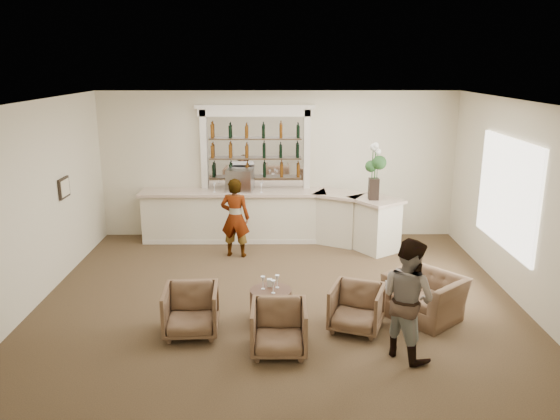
% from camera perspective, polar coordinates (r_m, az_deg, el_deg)
% --- Properties ---
extents(ground, '(8.00, 8.00, 0.00)m').
position_cam_1_polar(ground, '(9.50, -0.16, -9.01)').
color(ground, brown).
rests_on(ground, ground).
extents(room_shell, '(8.04, 7.02, 3.32)m').
position_cam_1_polar(room_shell, '(9.51, 0.80, 5.77)').
color(room_shell, beige).
rests_on(room_shell, ground).
extents(bar_counter, '(5.72, 1.80, 1.14)m').
position_cam_1_polar(bar_counter, '(12.13, -0.98, -0.71)').
color(bar_counter, beige).
rests_on(bar_counter, ground).
extents(back_bar_alcove, '(2.64, 0.25, 3.00)m').
position_cam_1_polar(back_bar_alcove, '(12.23, -2.58, 6.40)').
color(back_bar_alcove, white).
rests_on(back_bar_alcove, ground).
extents(cocktail_table, '(0.65, 0.65, 0.50)m').
position_cam_1_polar(cocktail_table, '(8.61, -0.97, -9.86)').
color(cocktail_table, '#462D1E').
rests_on(cocktail_table, ground).
extents(sommelier, '(0.66, 0.49, 1.65)m').
position_cam_1_polar(sommelier, '(11.19, -4.70, -0.81)').
color(sommelier, gray).
rests_on(sommelier, ground).
extents(guest, '(1.00, 1.03, 1.68)m').
position_cam_1_polar(guest, '(7.60, 13.19, -8.96)').
color(guest, gray).
rests_on(guest, ground).
extents(armchair_left, '(0.82, 0.85, 0.73)m').
position_cam_1_polar(armchair_left, '(8.26, -9.27, -10.33)').
color(armchair_left, brown).
rests_on(armchair_left, ground).
extents(armchair_center, '(0.76, 0.79, 0.71)m').
position_cam_1_polar(armchair_center, '(7.68, -0.11, -12.26)').
color(armchair_center, brown).
rests_on(armchair_center, ground).
extents(armchair_right, '(0.96, 0.97, 0.69)m').
position_cam_1_polar(armchair_right, '(8.36, 8.00, -10.08)').
color(armchair_right, brown).
rests_on(armchair_right, ground).
extents(armchair_far, '(1.41, 1.42, 0.69)m').
position_cam_1_polar(armchair_far, '(8.95, 14.92, -8.71)').
color(armchair_far, brown).
rests_on(armchair_far, ground).
extents(espresso_machine, '(0.61, 0.53, 0.49)m').
position_cam_1_polar(espresso_machine, '(12.05, -4.22, 3.12)').
color(espresso_machine, '#ADADB1').
rests_on(espresso_machine, bar_counter).
extents(flower_vase, '(0.31, 0.31, 1.18)m').
position_cam_1_polar(flower_vase, '(11.36, 9.85, 4.36)').
color(flower_vase, black).
rests_on(flower_vase, bar_counter).
extents(wine_glass_bar_left, '(0.07, 0.07, 0.21)m').
position_cam_1_polar(wine_glass_bar_left, '(12.04, -6.89, 2.35)').
color(wine_glass_bar_left, white).
rests_on(wine_glass_bar_left, bar_counter).
extents(wine_glass_bar_right, '(0.07, 0.07, 0.21)m').
position_cam_1_polar(wine_glass_bar_right, '(11.93, -1.98, 2.34)').
color(wine_glass_bar_right, white).
rests_on(wine_glass_bar_right, bar_counter).
extents(wine_glass_tbl_a, '(0.07, 0.07, 0.21)m').
position_cam_1_polar(wine_glass_tbl_a, '(8.50, -1.79, -7.61)').
color(wine_glass_tbl_a, white).
rests_on(wine_glass_tbl_a, cocktail_table).
extents(wine_glass_tbl_b, '(0.07, 0.07, 0.21)m').
position_cam_1_polar(wine_glass_tbl_b, '(8.54, -0.29, -7.48)').
color(wine_glass_tbl_b, white).
rests_on(wine_glass_tbl_b, cocktail_table).
extents(wine_glass_tbl_c, '(0.07, 0.07, 0.21)m').
position_cam_1_polar(wine_glass_tbl_c, '(8.35, -0.71, -8.03)').
color(wine_glass_tbl_c, white).
rests_on(wine_glass_tbl_c, cocktail_table).
extents(napkin_holder, '(0.08, 0.08, 0.12)m').
position_cam_1_polar(napkin_holder, '(8.61, -1.10, -7.60)').
color(napkin_holder, silver).
rests_on(napkin_holder, cocktail_table).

